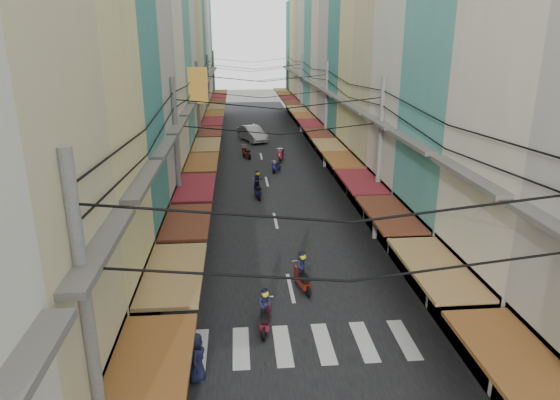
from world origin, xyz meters
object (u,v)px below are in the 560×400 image
market_umbrella (530,313)px  traffic_sign (416,231)px  bicycle (460,292)px  white_car (253,141)px

market_umbrella → traffic_sign: bearing=97.8°
traffic_sign → bicycle: bearing=-48.8°
market_umbrella → traffic_sign: 6.99m
white_car → traffic_sign: bearing=-99.2°
white_car → bicycle: bearing=-97.3°
bicycle → traffic_sign: traffic_sign is taller
traffic_sign → market_umbrella: bearing=-82.2°
market_umbrella → traffic_sign: traffic_sign is taller
traffic_sign → white_car: bearing=101.2°
white_car → bicycle: size_ratio=3.11×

